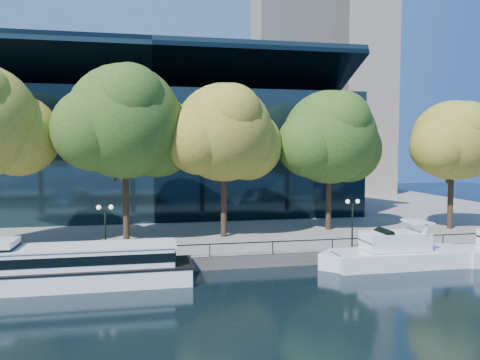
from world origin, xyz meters
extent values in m
plane|color=black|center=(0.00, 0.00, 0.00)|extent=(160.00, 160.00, 0.00)
cube|color=slate|center=(0.00, 36.50, 0.50)|extent=(90.00, 67.00, 1.00)
cube|color=#47443F|center=(0.00, 3.05, 0.50)|extent=(90.00, 0.25, 1.00)
cube|color=black|center=(0.00, 3.25, 1.95)|extent=(88.20, 0.08, 0.08)
cube|color=black|center=(0.00, 3.25, 1.45)|extent=(0.07, 0.07, 0.90)
cube|color=black|center=(-4.00, 32.00, 8.00)|extent=(50.00, 24.00, 16.00)
cube|color=black|center=(-4.00, 28.00, 17.50)|extent=(50.00, 17.14, 7.86)
cube|color=tan|center=(28.00, 55.00, 32.50)|extent=(22.00, 22.00, 65.00)
cube|color=white|center=(-9.54, 0.78, 0.61)|extent=(15.64, 3.80, 1.23)
cube|color=black|center=(-9.54, 0.78, 1.25)|extent=(15.95, 3.87, 0.13)
cube|color=white|center=(-8.98, 0.78, 1.95)|extent=(12.20, 3.11, 1.34)
cube|color=black|center=(-8.98, 0.78, 2.01)|extent=(12.35, 3.19, 0.61)
cube|color=white|center=(-8.98, 0.78, 2.68)|extent=(12.51, 3.27, 0.11)
cube|color=white|center=(-14.23, 0.78, 2.29)|extent=(2.01, 2.66, 2.01)
cube|color=black|center=(-14.23, 0.78, 2.51)|extent=(2.07, 2.73, 0.78)
cube|color=white|center=(14.92, 1.18, 0.64)|extent=(11.19, 3.20, 1.28)
cube|color=white|center=(9.32, 1.18, 0.64)|extent=(2.45, 2.45, 1.28)
cube|color=white|center=(14.92, 1.18, 1.30)|extent=(10.97, 3.13, 0.09)
cube|color=white|center=(14.36, 1.18, 2.08)|extent=(5.04, 2.40, 1.39)
cube|color=black|center=(12.90, 1.18, 2.18)|extent=(2.20, 2.30, 1.75)
cube|color=white|center=(16.26, 1.18, 3.09)|extent=(0.27, 2.49, 0.85)
cube|color=white|center=(16.26, 1.18, 3.52)|extent=(1.49, 2.49, 0.16)
cube|color=white|center=(20.01, 0.80, 0.62)|extent=(2.27, 2.27, 1.24)
sphere|color=olive|center=(-15.39, 10.78, 10.39)|extent=(6.93, 6.93, 6.93)
cylinder|color=black|center=(-6.56, 10.69, 5.26)|extent=(0.56, 0.56, 8.52)
cylinder|color=black|center=(-6.06, 10.89, 8.61)|extent=(1.31, 2.01, 4.25)
cylinder|color=black|center=(-6.96, 10.39, 8.31)|extent=(1.20, 1.36, 3.80)
sphere|color=#2B4B17|center=(-6.56, 10.69, 11.65)|extent=(10.13, 10.13, 10.13)
sphere|color=#2B4B17|center=(-3.77, 12.21, 10.39)|extent=(7.59, 7.59, 7.59)
sphere|color=#2B4B17|center=(-9.09, 9.67, 10.89)|extent=(7.09, 7.09, 7.09)
sphere|color=#2B4B17|center=(-6.05, 8.66, 13.43)|extent=(6.08, 6.08, 6.08)
cylinder|color=black|center=(2.34, 11.07, 4.90)|extent=(0.56, 0.56, 7.81)
cylinder|color=black|center=(2.84, 11.27, 7.97)|extent=(1.23, 1.86, 3.90)
cylinder|color=black|center=(1.94, 10.77, 7.69)|extent=(1.13, 1.28, 3.49)
sphere|color=olive|center=(2.34, 11.07, 10.76)|extent=(9.13, 9.13, 9.13)
sphere|color=olive|center=(4.85, 12.43, 9.62)|extent=(6.85, 6.85, 6.85)
sphere|color=olive|center=(0.06, 10.15, 10.07)|extent=(6.39, 6.39, 6.39)
sphere|color=olive|center=(2.80, 9.24, 12.35)|extent=(5.48, 5.48, 5.48)
cylinder|color=black|center=(13.45, 12.75, 4.76)|extent=(0.56, 0.56, 7.52)
cylinder|color=black|center=(13.95, 12.95, 7.72)|extent=(1.19, 1.81, 3.76)
cylinder|color=black|center=(13.05, 12.45, 7.45)|extent=(1.10, 1.24, 3.37)
sphere|color=#2B4B17|center=(13.45, 12.75, 10.41)|extent=(9.42, 9.42, 9.42)
sphere|color=#2B4B17|center=(16.05, 14.17, 9.23)|extent=(7.07, 7.07, 7.07)
sphere|color=#2B4B17|center=(11.10, 11.81, 9.70)|extent=(6.60, 6.60, 6.60)
sphere|color=#2B4B17|center=(13.93, 10.87, 12.06)|extent=(5.65, 5.65, 5.65)
cylinder|color=black|center=(25.97, 10.80, 4.64)|extent=(0.56, 0.56, 7.27)
cylinder|color=black|center=(26.47, 11.00, 7.49)|extent=(1.17, 1.76, 3.64)
cylinder|color=black|center=(25.57, 10.50, 7.24)|extent=(1.07, 1.21, 3.26)
sphere|color=olive|center=(25.97, 10.80, 10.09)|extent=(8.12, 8.12, 8.12)
sphere|color=olive|center=(28.21, 12.02, 9.08)|extent=(6.09, 6.09, 6.09)
sphere|color=olive|center=(23.95, 9.99, 9.48)|extent=(5.68, 5.68, 5.68)
sphere|color=olive|center=(26.38, 9.18, 11.51)|extent=(4.87, 4.87, 4.87)
cylinder|color=black|center=(-7.83, 4.50, 2.80)|extent=(0.14, 0.14, 3.60)
cube|color=black|center=(-7.83, 4.50, 4.65)|extent=(0.90, 0.06, 0.06)
sphere|color=white|center=(-8.28, 4.50, 4.85)|extent=(0.36, 0.36, 0.36)
sphere|color=white|center=(-7.38, 4.50, 4.85)|extent=(0.36, 0.36, 0.36)
cylinder|color=black|center=(12.28, 4.50, 2.80)|extent=(0.14, 0.14, 3.60)
cube|color=black|center=(12.28, 4.50, 4.65)|extent=(0.90, 0.06, 0.06)
sphere|color=white|center=(11.83, 4.50, 4.85)|extent=(0.36, 0.36, 0.36)
sphere|color=white|center=(12.73, 4.50, 4.85)|extent=(0.36, 0.36, 0.36)
camera|label=1|loc=(-4.56, -31.99, 9.39)|focal=35.00mm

